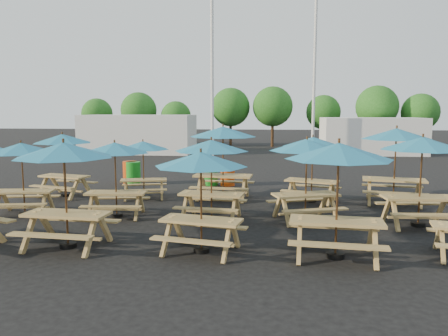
# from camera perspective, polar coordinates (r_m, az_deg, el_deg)

# --- Properties ---
(ground) EXTENTS (120.00, 120.00, 0.00)m
(ground) POSITION_cam_1_polar(r_m,az_deg,el_deg) (14.01, -0.62, -5.26)
(ground) COLOR black
(ground) RESTS_ON ground
(picnic_unit_1) EXTENTS (2.26, 2.26, 2.17)m
(picnic_unit_1) POSITION_cam_1_polar(r_m,az_deg,el_deg) (14.23, -24.95, 1.90)
(picnic_unit_1) COLOR tan
(picnic_unit_1) RESTS_ON ground
(picnic_unit_2) EXTENTS (2.51, 2.51, 2.28)m
(picnic_unit_2) POSITION_cam_1_polar(r_m,az_deg,el_deg) (16.72, -20.35, 3.19)
(picnic_unit_2) COLOR tan
(picnic_unit_2) RESTS_ON ground
(picnic_unit_3) EXTENTS (2.35, 2.35, 2.42)m
(picnic_unit_3) POSITION_cam_1_polar(r_m,az_deg,el_deg) (10.30, -20.18, 1.47)
(picnic_unit_3) COLOR tan
(picnic_unit_3) RESTS_ON ground
(picnic_unit_4) EXTENTS (2.16, 2.16, 2.20)m
(picnic_unit_4) POSITION_cam_1_polar(r_m,az_deg,el_deg) (13.00, -14.07, 2.04)
(picnic_unit_4) COLOR tan
(picnic_unit_4) RESTS_ON ground
(picnic_unit_5) EXTENTS (2.24, 2.24, 2.05)m
(picnic_unit_5) POSITION_cam_1_polar(r_m,az_deg,el_deg) (15.57, -10.54, 2.51)
(picnic_unit_5) COLOR tan
(picnic_unit_5) RESTS_ON ground
(picnic_unit_6) EXTENTS (2.38, 2.38, 2.23)m
(picnic_unit_6) POSITION_cam_1_polar(r_m,az_deg,el_deg) (9.37, -3.04, 0.39)
(picnic_unit_6) COLOR tan
(picnic_unit_6) RESTS_ON ground
(picnic_unit_7) EXTENTS (2.32, 2.32, 2.31)m
(picnic_unit_7) POSITION_cam_1_polar(r_m,az_deg,el_deg) (12.25, -1.67, 2.35)
(picnic_unit_7) COLOR tan
(picnic_unit_7) RESTS_ON ground
(picnic_unit_8) EXTENTS (2.53, 2.53, 2.57)m
(picnic_unit_8) POSITION_cam_1_polar(r_m,az_deg,el_deg) (15.19, -0.14, 4.22)
(picnic_unit_8) COLOR tan
(picnic_unit_8) RESTS_ON ground
(picnic_unit_9) EXTENTS (2.42, 2.42, 2.46)m
(picnic_unit_9) POSITION_cam_1_polar(r_m,az_deg,el_deg) (9.28, 14.73, 1.31)
(picnic_unit_9) COLOR tan
(picnic_unit_9) RESTS_ON ground
(picnic_unit_10) EXTENTS (2.66, 2.66, 2.33)m
(picnic_unit_10) POSITION_cam_1_polar(r_m,az_deg,el_deg) (12.33, 10.76, 2.35)
(picnic_unit_10) COLOR tan
(picnic_unit_10) RESTS_ON ground
(picnic_unit_11) EXTENTS (2.58, 2.58, 2.24)m
(picnic_unit_11) POSITION_cam_1_polar(r_m,az_deg,el_deg) (15.02, 11.51, 2.92)
(picnic_unit_11) COLOR tan
(picnic_unit_11) RESTS_ON ground
(picnic_unit_13) EXTENTS (2.32, 2.32, 2.43)m
(picnic_unit_13) POSITION_cam_1_polar(r_m,az_deg,el_deg) (12.66, 24.49, 2.33)
(picnic_unit_13) COLOR tan
(picnic_unit_13) RESTS_ON ground
(picnic_unit_14) EXTENTS (2.70, 2.70, 2.55)m
(picnic_unit_14) POSITION_cam_1_polar(r_m,az_deg,el_deg) (15.41, 21.58, 3.66)
(picnic_unit_14) COLOR tan
(picnic_unit_14) RESTS_ON ground
(waste_bin_0) EXTENTS (0.60, 0.60, 0.96)m
(waste_bin_0) POSITION_cam_1_polar(r_m,az_deg,el_deg) (19.02, -12.17, -0.58)
(waste_bin_0) COLOR #D5440C
(waste_bin_0) RESTS_ON ground
(waste_bin_1) EXTENTS (0.60, 0.60, 0.96)m
(waste_bin_1) POSITION_cam_1_polar(r_m,az_deg,el_deg) (18.79, -11.75, -0.67)
(waste_bin_1) COLOR #18881E
(waste_bin_1) RESTS_ON ground
(waste_bin_2) EXTENTS (0.60, 0.60, 0.96)m
(waste_bin_2) POSITION_cam_1_polar(r_m,az_deg,el_deg) (18.25, -1.74, -0.75)
(waste_bin_2) COLOR #18881E
(waste_bin_2) RESTS_ON ground
(waste_bin_3) EXTENTS (0.60, 0.60, 0.96)m
(waste_bin_3) POSITION_cam_1_polar(r_m,az_deg,el_deg) (18.12, 0.47, -0.81)
(waste_bin_3) COLOR #D5440C
(waste_bin_3) RESTS_ON ground
(mast_0) EXTENTS (0.20, 0.20, 12.00)m
(mast_0) POSITION_cam_1_polar(r_m,az_deg,el_deg) (27.96, -1.56, 13.44)
(mast_0) COLOR silver
(mast_0) RESTS_ON ground
(mast_1) EXTENTS (0.20, 0.20, 12.00)m
(mast_1) POSITION_cam_1_polar(r_m,az_deg,el_deg) (29.88, 11.74, 12.91)
(mast_1) COLOR silver
(mast_1) RESTS_ON ground
(event_tent_0) EXTENTS (8.00, 4.00, 2.80)m
(event_tent_0) POSITION_cam_1_polar(r_m,az_deg,el_deg) (33.03, -11.05, 4.40)
(event_tent_0) COLOR silver
(event_tent_0) RESTS_ON ground
(event_tent_1) EXTENTS (7.00, 4.00, 2.60)m
(event_tent_1) POSITION_cam_1_polar(r_m,az_deg,el_deg) (33.48, 18.69, 4.01)
(event_tent_1) COLOR silver
(event_tent_1) RESTS_ON ground
(tree_0) EXTENTS (2.80, 2.80, 4.24)m
(tree_0) POSITION_cam_1_polar(r_m,az_deg,el_deg) (41.85, -16.25, 6.82)
(tree_0) COLOR #382314
(tree_0) RESTS_ON ground
(tree_1) EXTENTS (3.11, 3.11, 4.72)m
(tree_1) POSITION_cam_1_polar(r_m,az_deg,el_deg) (39.14, -11.07, 7.42)
(tree_1) COLOR #382314
(tree_1) RESTS_ON ground
(tree_2) EXTENTS (2.59, 2.59, 3.93)m
(tree_2) POSITION_cam_1_polar(r_m,az_deg,el_deg) (38.07, -6.29, 6.72)
(tree_2) COLOR #382314
(tree_2) RESTS_ON ground
(tree_3) EXTENTS (3.36, 3.36, 5.09)m
(tree_3) POSITION_cam_1_polar(r_m,az_deg,el_deg) (38.44, 0.87, 7.94)
(tree_3) COLOR #382314
(tree_3) RESTS_ON ground
(tree_4) EXTENTS (3.41, 3.41, 5.17)m
(tree_4) POSITION_cam_1_polar(r_m,az_deg,el_deg) (37.85, 6.38, 7.98)
(tree_4) COLOR #382314
(tree_4) RESTS_ON ground
(tree_5) EXTENTS (2.94, 2.94, 4.45)m
(tree_5) POSITION_cam_1_polar(r_m,az_deg,el_deg) (38.55, 12.85, 7.11)
(tree_5) COLOR #382314
(tree_5) RESTS_ON ground
(tree_6) EXTENTS (3.38, 3.38, 5.13)m
(tree_6) POSITION_cam_1_polar(r_m,az_deg,el_deg) (37.51, 19.35, 7.57)
(tree_6) COLOR #382314
(tree_6) RESTS_ON ground
(tree_7) EXTENTS (2.95, 2.95, 4.48)m
(tree_7) POSITION_cam_1_polar(r_m,az_deg,el_deg) (38.46, 24.26, 6.67)
(tree_7) COLOR #382314
(tree_7) RESTS_ON ground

